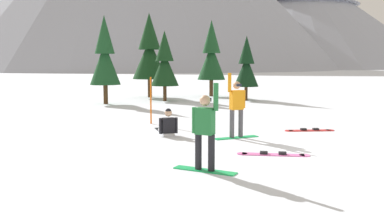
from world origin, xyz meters
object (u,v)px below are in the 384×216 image
(pine_tree_twin, at_px, (246,65))
(pine_tree_broad, at_px, (149,51))
(loose_snowboard_near_right, at_px, (310,130))
(pine_tree_short, at_px, (211,55))
(snowboarder_background, at_px, (167,126))
(loose_snowboard_far_spare, at_px, (273,154))
(trail_marker_pole, at_px, (151,100))
(pine_tree_tall, at_px, (105,56))
(snowboarder_foreground, at_px, (205,130))
(snowboarder_midground, at_px, (236,107))
(pine_tree_leaning, at_px, (165,63))

(pine_tree_twin, bearing_deg, pine_tree_broad, 140.02)
(loose_snowboard_near_right, distance_m, pine_tree_short, 15.88)
(snowboarder_background, distance_m, loose_snowboard_far_spare, 4.24)
(pine_tree_twin, height_order, pine_tree_broad, pine_tree_broad)
(trail_marker_pole, bearing_deg, loose_snowboard_far_spare, -74.38)
(pine_tree_short, relative_size, pine_tree_tall, 1.06)
(snowboarder_foreground, bearing_deg, snowboarder_background, 85.50)
(snowboarder_foreground, distance_m, loose_snowboard_far_spare, 2.60)
(snowboarder_midground, relative_size, pine_tree_tall, 0.41)
(pine_tree_tall, bearing_deg, pine_tree_short, 23.43)
(loose_snowboard_near_right, xyz_separation_m, pine_tree_short, (2.10, 15.46, 2.94))
(loose_snowboard_near_right, height_order, pine_tree_short, pine_tree_short)
(trail_marker_pole, distance_m, pine_tree_tall, 8.82)
(trail_marker_pole, height_order, pine_tree_twin, pine_tree_twin)
(snowboarder_background, height_order, pine_tree_broad, pine_tree_broad)
(loose_snowboard_far_spare, bearing_deg, pine_tree_short, 74.15)
(pine_tree_twin, relative_size, pine_tree_leaning, 0.93)
(snowboarder_midground, distance_m, trail_marker_pole, 4.38)
(pine_tree_short, bearing_deg, pine_tree_twin, -77.54)
(snowboarder_background, relative_size, pine_tree_broad, 0.32)
(pine_tree_broad, bearing_deg, trail_marker_pole, -102.06)
(snowboarder_foreground, xyz_separation_m, trail_marker_pole, (0.42, 7.47, -0.00))
(loose_snowboard_near_right, height_order, pine_tree_tall, pine_tree_tall)
(pine_tree_tall, bearing_deg, pine_tree_broad, 48.18)
(loose_snowboard_near_right, xyz_separation_m, pine_tree_tall, (-5.80, 12.04, 2.78))
(snowboarder_foreground, relative_size, pine_tree_short, 0.36)
(pine_tree_twin, distance_m, pine_tree_broad, 6.97)
(loose_snowboard_near_right, relative_size, pine_tree_broad, 0.31)
(loose_snowboard_far_spare, bearing_deg, trail_marker_pole, 105.62)
(pine_tree_short, distance_m, pine_tree_broad, 4.45)
(pine_tree_short, relative_size, pine_tree_broad, 0.93)
(trail_marker_pole, height_order, pine_tree_leaning, pine_tree_leaning)
(loose_snowboard_near_right, height_order, loose_snowboard_far_spare, same)
(loose_snowboard_far_spare, bearing_deg, snowboarder_foreground, -156.90)
(snowboarder_background, distance_m, trail_marker_pole, 2.79)
(loose_snowboard_far_spare, bearing_deg, pine_tree_broad, 87.46)
(loose_snowboard_near_right, bearing_deg, loose_snowboard_far_spare, -135.92)
(snowboarder_midground, xyz_separation_m, pine_tree_short, (5.16, 15.93, 1.97))
(loose_snowboard_near_right, bearing_deg, snowboarder_midground, -171.18)
(pine_tree_short, bearing_deg, pine_tree_leaning, -147.02)
(loose_snowboard_far_spare, height_order, pine_tree_broad, pine_tree_broad)
(trail_marker_pole, bearing_deg, snowboarder_midground, -63.92)
(loose_snowboard_far_spare, bearing_deg, snowboarder_midground, 87.74)
(snowboarder_midground, xyz_separation_m, pine_tree_twin, (6.03, 11.97, 1.24))
(pine_tree_leaning, bearing_deg, pine_tree_broad, 95.03)
(snowboarder_midground, bearing_deg, snowboarder_background, 148.50)
(snowboarder_background, height_order, pine_tree_short, pine_tree_short)
(snowboarder_foreground, xyz_separation_m, pine_tree_tall, (-0.40, 16.05, 1.87))
(trail_marker_pole, relative_size, pine_tree_broad, 0.32)
(pine_tree_twin, xyz_separation_m, pine_tree_leaning, (-5.01, 1.28, 0.16))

